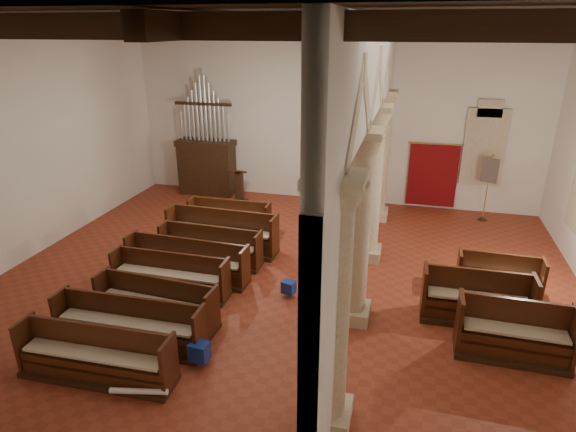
% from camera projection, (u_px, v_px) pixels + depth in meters
% --- Properties ---
extents(floor, '(14.00, 14.00, 0.00)m').
position_uv_depth(floor, '(288.00, 275.00, 12.07)').
color(floor, maroon).
rests_on(floor, ground).
extents(ceiling, '(14.00, 14.00, 0.00)m').
position_uv_depth(ceiling, '(287.00, 17.00, 9.88)').
color(ceiling, '#322210').
rests_on(ceiling, wall_back).
extents(wall_back, '(14.00, 0.02, 6.00)m').
position_uv_depth(wall_back, '(332.00, 116.00, 16.38)').
color(wall_back, white).
rests_on(wall_back, floor).
extents(wall_front, '(14.00, 0.02, 6.00)m').
position_uv_depth(wall_front, '(157.00, 287.00, 5.57)').
color(wall_front, white).
rests_on(wall_front, floor).
extents(wall_left, '(0.02, 12.00, 6.00)m').
position_uv_depth(wall_left, '(30.00, 142.00, 12.61)').
color(wall_left, white).
rests_on(wall_left, floor).
extents(ceiling_beams, '(13.80, 11.80, 0.30)m').
position_uv_depth(ceiling_beams, '(287.00, 27.00, 9.94)').
color(ceiling_beams, '#322010').
rests_on(ceiling_beams, wall_back).
extents(arcade, '(0.90, 11.90, 6.00)m').
position_uv_depth(arcade, '(368.00, 139.00, 10.35)').
color(arcade, beige).
rests_on(arcade, floor).
extents(window_back, '(1.00, 0.03, 2.20)m').
position_uv_depth(window_back, '(484.00, 147.00, 15.49)').
color(window_back, '#2C6351').
rests_on(window_back, wall_back).
extents(pipe_organ, '(2.10, 0.85, 4.40)m').
position_uv_depth(pipe_organ, '(206.00, 157.00, 17.58)').
color(pipe_organ, '#322010').
rests_on(pipe_organ, floor).
extents(lectern, '(0.55, 0.57, 1.27)m').
position_uv_depth(lectern, '(239.00, 188.00, 16.89)').
color(lectern, '#3D1F13').
rests_on(lectern, floor).
extents(dossal_curtain, '(1.80, 0.07, 2.17)m').
position_uv_depth(dossal_curtain, '(432.00, 175.00, 16.16)').
color(dossal_curtain, maroon).
rests_on(dossal_curtain, floor).
extents(processional_banner, '(0.48, 0.61, 2.21)m').
position_uv_depth(processional_banner, '(486.00, 197.00, 15.26)').
color(processional_banner, '#322010').
rests_on(processional_banner, floor).
extents(hymnal_box_a, '(0.37, 0.31, 0.35)m').
position_uv_depth(hymnal_box_a, '(199.00, 351.00, 8.81)').
color(hymnal_box_a, navy).
rests_on(hymnal_box_a, floor).
extents(hymnal_box_b, '(0.36, 0.30, 0.36)m').
position_uv_depth(hymnal_box_b, '(186.00, 333.00, 9.34)').
color(hymnal_box_b, '#152C96').
rests_on(hymnal_box_b, floor).
extents(hymnal_box_c, '(0.34, 0.31, 0.29)m').
position_uv_depth(hymnal_box_c, '(289.00, 287.00, 11.04)').
color(hymnal_box_c, '#161A98').
rests_on(hymnal_box_c, floor).
extents(tube_heater_a, '(0.98, 0.30, 0.10)m').
position_uv_depth(tube_heater_a, '(139.00, 391.00, 8.00)').
color(tube_heater_a, white).
rests_on(tube_heater_a, floor).
extents(tube_heater_b, '(0.93, 0.28, 0.09)m').
position_uv_depth(tube_heater_b, '(150.00, 360.00, 8.76)').
color(tube_heater_b, white).
rests_on(tube_heater_b, floor).
extents(nave_pew_0, '(2.86, 0.75, 1.00)m').
position_uv_depth(nave_pew_0, '(97.00, 362.00, 8.43)').
color(nave_pew_0, '#322010').
rests_on(nave_pew_0, floor).
extents(nave_pew_1, '(3.03, 0.72, 0.98)m').
position_uv_depth(nave_pew_1, '(130.00, 330.00, 9.34)').
color(nave_pew_1, '#322010').
rests_on(nave_pew_1, floor).
extents(nave_pew_2, '(2.68, 0.84, 1.01)m').
position_uv_depth(nave_pew_2, '(157.00, 310.00, 9.99)').
color(nave_pew_2, '#322010').
rests_on(nave_pew_2, floor).
extents(nave_pew_3, '(2.79, 0.65, 0.98)m').
position_uv_depth(nave_pew_3, '(171.00, 281.00, 11.17)').
color(nave_pew_3, '#322010').
rests_on(nave_pew_3, floor).
extents(nave_pew_4, '(3.14, 0.78, 1.00)m').
position_uv_depth(nave_pew_4, '(187.00, 266.00, 11.84)').
color(nave_pew_4, '#322010').
rests_on(nave_pew_4, floor).
extents(nave_pew_5, '(2.74, 0.71, 0.98)m').
position_uv_depth(nave_pew_5, '(211.00, 251.00, 12.61)').
color(nave_pew_5, '#322010').
rests_on(nave_pew_5, floor).
extents(nave_pew_6, '(3.13, 0.86, 1.14)m').
position_uv_depth(nave_pew_6, '(222.00, 237.00, 13.32)').
color(nave_pew_6, '#322010').
rests_on(nave_pew_6, floor).
extents(nave_pew_7, '(2.49, 0.71, 0.99)m').
position_uv_depth(nave_pew_7, '(230.00, 222.00, 14.50)').
color(nave_pew_7, '#322010').
rests_on(nave_pew_7, floor).
extents(aisle_pew_0, '(2.05, 0.80, 1.14)m').
position_uv_depth(aisle_pew_0, '(513.00, 339.00, 8.97)').
color(aisle_pew_0, '#322010').
rests_on(aisle_pew_0, floor).
extents(aisle_pew_1, '(2.23, 0.78, 1.13)m').
position_uv_depth(aisle_pew_1, '(476.00, 305.00, 10.08)').
color(aisle_pew_1, '#322010').
rests_on(aisle_pew_1, floor).
extents(aisle_pew_2, '(1.86, 0.71, 0.99)m').
position_uv_depth(aisle_pew_2, '(498.00, 282.00, 11.08)').
color(aisle_pew_2, '#322010').
rests_on(aisle_pew_2, floor).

